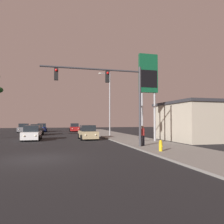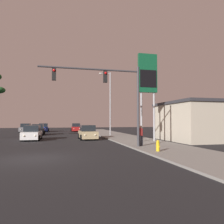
{
  "view_description": "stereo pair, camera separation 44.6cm",
  "coord_description": "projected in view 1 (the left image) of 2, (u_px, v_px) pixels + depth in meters",
  "views": [
    {
      "loc": [
        0.98,
        -13.32,
        2.18
      ],
      "look_at": [
        7.82,
        13.04,
        3.3
      ],
      "focal_mm": 35.0,
      "sensor_mm": 36.0,
      "label": 1
    },
    {
      "loc": [
        1.41,
        -13.43,
        2.18
      ],
      "look_at": [
        7.82,
        13.04,
        3.3
      ],
      "focal_mm": 35.0,
      "sensor_mm": 36.0,
      "label": 2
    }
  ],
  "objects": [
    {
      "name": "ground_plane",
      "position": [
        37.0,
        159.0,
        12.55
      ],
      "size": [
        120.0,
        120.0,
        0.0
      ],
      "primitive_type": "plane",
      "color": "black"
    },
    {
      "name": "sidewalk_right",
      "position": [
        133.0,
        140.0,
        24.61
      ],
      "size": [
        5.0,
        60.0,
        0.12
      ],
      "color": "gray",
      "rests_on": "ground"
    },
    {
      "name": "building_gas_station",
      "position": [
        209.0,
        121.0,
        24.94
      ],
      "size": [
        10.3,
        8.3,
        4.3
      ],
      "color": "#B2A893",
      "rests_on": "ground"
    },
    {
      "name": "car_black",
      "position": [
        37.0,
        130.0,
        33.79
      ],
      "size": [
        2.04,
        4.31,
        1.68
      ],
      "rotation": [
        0.0,
        0.0,
        3.14
      ],
      "color": "black",
      "rests_on": "ground"
    },
    {
      "name": "car_grey",
      "position": [
        24.0,
        128.0,
        42.09
      ],
      "size": [
        2.04,
        4.33,
        1.68
      ],
      "rotation": [
        0.0,
        0.0,
        3.12
      ],
      "color": "slate",
      "rests_on": "ground"
    },
    {
      "name": "car_tan",
      "position": [
        88.0,
        133.0,
        25.92
      ],
      "size": [
        2.04,
        4.33,
        1.68
      ],
      "rotation": [
        0.0,
        0.0,
        3.17
      ],
      "color": "tan",
      "rests_on": "ground"
    },
    {
      "name": "car_red",
      "position": [
        74.0,
        128.0,
        45.18
      ],
      "size": [
        2.04,
        4.34,
        1.68
      ],
      "rotation": [
        0.0,
        0.0,
        3.1
      ],
      "color": "maroon",
      "rests_on": "ground"
    },
    {
      "name": "car_white",
      "position": [
        32.0,
        133.0,
        24.71
      ],
      "size": [
        2.04,
        4.34,
        1.68
      ],
      "rotation": [
        0.0,
        0.0,
        3.11
      ],
      "color": "silver",
      "rests_on": "ground"
    },
    {
      "name": "car_blue",
      "position": [
        42.0,
        128.0,
        43.66
      ],
      "size": [
        2.04,
        4.34,
        1.68
      ],
      "rotation": [
        0.0,
        0.0,
        3.18
      ],
      "color": "navy",
      "rests_on": "ground"
    },
    {
      "name": "traffic_light_mast",
      "position": [
        113.0,
        88.0,
        17.3
      ],
      "size": [
        7.95,
        0.36,
        6.5
      ],
      "color": "#38383D",
      "rests_on": "sidewalk_right"
    },
    {
      "name": "street_lamp",
      "position": [
        109.0,
        100.0,
        31.1
      ],
      "size": [
        1.74,
        0.24,
        9.0
      ],
      "color": "#99999E",
      "rests_on": "sidewalk_right"
    },
    {
      "name": "gas_station_sign",
      "position": [
        148.0,
        78.0,
        22.61
      ],
      "size": [
        2.0,
        0.42,
        9.0
      ],
      "color": "#99999E",
      "rests_on": "sidewalk_right"
    },
    {
      "name": "fire_hydrant",
      "position": [
        161.0,
        146.0,
        14.9
      ],
      "size": [
        0.24,
        0.34,
        0.76
      ],
      "color": "gold",
      "rests_on": "sidewalk_right"
    },
    {
      "name": "pedestrian_on_sidewalk",
      "position": [
        143.0,
        135.0,
        18.12
      ],
      "size": [
        0.34,
        0.32,
        1.67
      ],
      "color": "#23232D",
      "rests_on": "sidewalk_right"
    }
  ]
}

